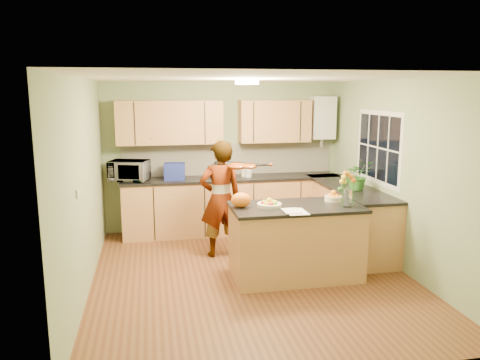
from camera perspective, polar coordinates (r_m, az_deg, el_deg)
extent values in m
plane|color=#582F19|center=(6.18, 1.37, -11.55)|extent=(4.50, 4.50, 0.00)
cube|color=white|center=(5.72, 1.48, 12.32)|extent=(4.00, 4.50, 0.02)
cube|color=gray|center=(8.00, -2.04, 2.89)|extent=(4.00, 0.02, 2.50)
cube|color=gray|center=(3.72, 8.95, -6.50)|extent=(4.00, 0.02, 2.50)
cube|color=gray|center=(5.74, -18.48, -0.80)|extent=(0.02, 4.50, 2.50)
cube|color=gray|center=(6.54, 18.80, 0.55)|extent=(0.02, 4.50, 2.50)
cube|color=#A46941|center=(7.88, -0.94, -3.15)|extent=(3.60, 0.60, 0.90)
cube|color=black|center=(7.77, -0.94, 0.20)|extent=(3.64, 0.62, 0.04)
cube|color=#A46941|center=(7.32, 13.08, -4.53)|extent=(0.60, 2.20, 0.90)
cube|color=black|center=(7.21, 13.17, -0.93)|extent=(0.62, 2.24, 0.04)
cube|color=white|center=(8.01, -1.32, 2.55)|extent=(3.60, 0.02, 0.52)
cube|color=#A46941|center=(7.68, -8.57, 6.95)|extent=(1.70, 0.34, 0.70)
cube|color=#A46941|center=(7.95, 4.23, 7.17)|extent=(1.20, 0.34, 0.70)
cube|color=silver|center=(8.22, 9.99, 7.50)|extent=(0.40, 0.30, 0.72)
cylinder|color=silver|center=(8.25, 9.90, 4.73)|extent=(0.06, 0.06, 0.20)
cube|color=silver|center=(7.02, 16.49, 3.82)|extent=(0.01, 1.30, 1.05)
cube|color=black|center=(7.01, 16.46, 3.82)|extent=(0.01, 1.18, 0.92)
cube|color=silver|center=(5.14, -19.18, -1.56)|extent=(0.02, 0.09, 0.09)
cylinder|color=#FFEABF|center=(6.01, 0.85, 11.86)|extent=(0.30, 0.30, 0.06)
cylinder|color=silver|center=(6.01, 0.85, 12.15)|extent=(0.10, 0.10, 0.02)
cube|color=#A46941|center=(6.03, 6.78, -7.63)|extent=(1.60, 0.80, 0.90)
cube|color=black|center=(5.90, 6.89, -3.31)|extent=(1.64, 0.84, 0.04)
cylinder|color=beige|center=(5.80, 3.59, -3.07)|extent=(0.30, 0.30, 0.05)
cylinder|color=beige|center=(6.21, 11.31, -2.22)|extent=(0.23, 0.23, 0.07)
cylinder|color=silver|center=(5.92, 12.99, -2.16)|extent=(0.11, 0.11, 0.22)
ellipsoid|color=orange|center=(5.75, 0.12, -2.45)|extent=(0.30, 0.28, 0.19)
cube|color=white|center=(5.59, 6.85, -3.83)|extent=(0.24, 0.33, 0.01)
imported|color=#E3AB8B|center=(6.66, -2.38, -2.32)|extent=(0.66, 0.47, 1.67)
imported|color=silver|center=(7.64, -13.37, 1.12)|extent=(0.69, 0.56, 0.33)
cube|color=navy|center=(7.64, -7.98, 1.07)|extent=(0.35, 0.27, 0.26)
cylinder|color=silver|center=(7.71, -2.83, 1.15)|extent=(0.17, 0.17, 0.24)
sphere|color=black|center=(7.69, -2.84, 2.34)|extent=(0.09, 0.09, 0.09)
cylinder|color=beige|center=(7.83, 0.52, 1.01)|extent=(0.13, 0.13, 0.16)
cylinder|color=silver|center=(7.76, 1.04, 0.99)|extent=(0.12, 0.12, 0.17)
imported|color=#2E6923|center=(6.93, 14.22, 0.57)|extent=(0.45, 0.41, 0.44)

